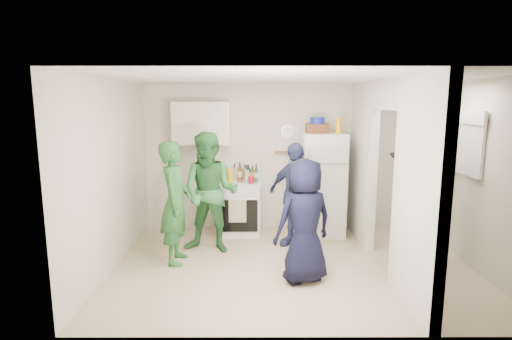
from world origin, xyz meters
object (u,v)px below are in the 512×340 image
at_px(wicker_basket, 317,128).
at_px(person_green_center, 210,193).
at_px(yellow_cup_stack_top, 339,126).
at_px(fridge, 322,184).
at_px(person_navy, 304,221).
at_px(blue_bowl, 317,120).
at_px(person_green_left, 175,203).
at_px(person_nook, 412,203).
at_px(stove, 238,207).
at_px(person_denim, 295,195).

relative_size(wicker_basket, person_green_center, 0.20).
xyz_separation_m(wicker_basket, yellow_cup_stack_top, (0.32, -0.15, 0.05)).
xyz_separation_m(fridge, wicker_basket, (-0.10, 0.05, 0.92)).
height_order(yellow_cup_stack_top, person_navy, yellow_cup_stack_top).
bearing_deg(person_navy, person_green_center, -62.50).
bearing_deg(wicker_basket, blue_bowl, 0.00).
xyz_separation_m(wicker_basket, person_green_left, (-2.10, -1.26, -0.93)).
height_order(fridge, blue_bowl, blue_bowl).
height_order(wicker_basket, person_green_center, wicker_basket).
height_order(fridge, person_green_left, fridge).
relative_size(blue_bowl, person_nook, 0.14).
relative_size(person_green_left, person_navy, 1.09).
xyz_separation_m(yellow_cup_stack_top, person_green_left, (-2.42, -1.11, -0.98)).
bearing_deg(fridge, person_green_center, -155.40).
height_order(wicker_basket, yellow_cup_stack_top, yellow_cup_stack_top).
relative_size(fridge, blue_bowl, 7.08).
bearing_deg(person_navy, fridge, -129.67).
distance_m(stove, person_nook, 2.76).
relative_size(fridge, person_denim, 1.06).
xyz_separation_m(stove, person_navy, (0.88, -1.84, 0.32)).
distance_m(wicker_basket, blue_bowl, 0.13).
xyz_separation_m(person_denim, person_navy, (0.00, -1.23, -0.03)).
bearing_deg(person_green_center, person_nook, 1.46).
xyz_separation_m(stove, person_denim, (0.88, -0.61, 0.36)).
xyz_separation_m(stove, person_green_left, (-0.81, -1.24, 0.40)).
height_order(fridge, person_navy, fridge).
bearing_deg(person_green_center, wicker_basket, 38.80).
bearing_deg(person_denim, person_green_left, -118.02).
relative_size(stove, person_nook, 0.52).
xyz_separation_m(person_green_left, person_denim, (1.69, 0.63, -0.04)).
bearing_deg(blue_bowl, fridge, -26.57).
bearing_deg(fridge, person_denim, -131.50).
bearing_deg(blue_bowl, person_nook, -51.07).
xyz_separation_m(fridge, person_green_left, (-2.20, -1.21, -0.01)).
relative_size(yellow_cup_stack_top, person_green_center, 0.14).
relative_size(stove, person_navy, 0.58).
relative_size(blue_bowl, person_denim, 0.15).
bearing_deg(fridge, wicker_basket, 153.43).
distance_m(wicker_basket, person_nook, 1.96).
bearing_deg(yellow_cup_stack_top, stove, 175.40).
distance_m(fridge, person_green_center, 1.95).
bearing_deg(stove, blue_bowl, 0.88).
bearing_deg(person_green_center, person_navy, -27.09).
relative_size(yellow_cup_stack_top, person_navy, 0.16).
bearing_deg(person_denim, fridge, 90.04).
bearing_deg(person_navy, wicker_basket, -126.37).
bearing_deg(person_green_center, stove, 77.68).
xyz_separation_m(blue_bowl, person_navy, (-0.41, -1.86, -1.13)).
bearing_deg(fridge, blue_bowl, 153.43).
distance_m(stove, blue_bowl, 1.95).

